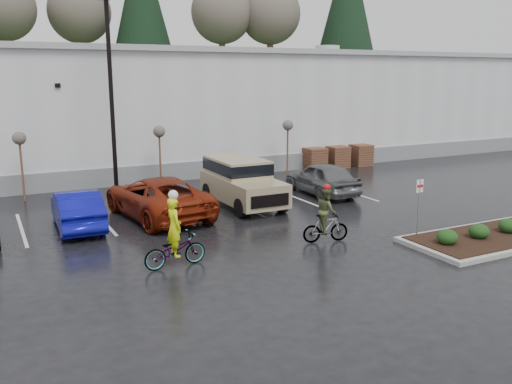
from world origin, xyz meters
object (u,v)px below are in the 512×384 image
car_grey (322,178)px  pallet_stack_c (361,155)px  pallet_stack_b (337,157)px  sapling_west (20,142)px  lamppost (110,75)px  car_red (157,197)px  suv_tan (243,183)px  cyclist_hivis (175,243)px  pallet_stack_a (314,159)px  cyclist_olive (326,221)px  fire_lane_sign (419,201)px  sapling_east (288,128)px  sapling_mid (159,135)px  car_blue (77,209)px

car_grey → pallet_stack_c: bearing=-138.4°
pallet_stack_b → sapling_west: bearing=-176.9°
lamppost → car_red: bearing=-81.9°
suv_tan → cyclist_hivis: cyclist_hivis is taller
pallet_stack_a → cyclist_olive: (-7.67, -12.50, 0.09)m
pallet_stack_a → car_red: bearing=-151.2°
cyclist_hivis → fire_lane_sign: bearing=-103.1°
car_grey → cyclist_hivis: cyclist_hivis is taller
fire_lane_sign → cyclist_hivis: 8.56m
lamppost → suv_tan: bearing=-43.9°
car_grey → pallet_stack_b: bearing=-129.9°
sapling_west → sapling_east: size_ratio=1.00×
lamppost → suv_tan: (4.58, -4.40, -4.66)m
pallet_stack_a → pallet_stack_b: same height
lamppost → sapling_east: 10.48m
pallet_stack_c → sapling_mid: bearing=-175.8°
fire_lane_sign → cyclist_hivis: (-8.44, 1.30, -0.67)m
sapling_mid → cyclist_olive: 11.90m
pallet_stack_c → suv_tan: (-11.42, -6.40, 0.35)m
cyclist_hivis → lamppost: bearing=-7.8°
sapling_mid → suv_tan: sapling_mid is taller
sapling_west → pallet_stack_a: sapling_west is taller
car_grey → cyclist_olive: 7.76m
suv_tan → cyclist_olive: size_ratio=2.47×
sapling_east → pallet_stack_c: (6.00, 1.00, -2.05)m
sapling_east → fire_lane_sign: (-2.20, -12.80, -1.32)m
sapling_west → car_blue: bearing=-75.9°
pallet_stack_a → car_grey: car_grey is taller
sapling_mid → sapling_east: (7.50, 0.00, 0.00)m
sapling_mid → car_red: 6.12m
suv_tan → sapling_west: bearing=147.8°
sapling_west → pallet_stack_a: 16.66m
lamppost → cyclist_olive: (4.83, -10.50, -4.92)m
sapling_east → pallet_stack_c: size_ratio=2.37×
sapling_east → car_grey: sapling_east is taller
sapling_west → suv_tan: 10.27m
lamppost → cyclist_olive: 12.56m
lamppost → pallet_stack_c: (16.00, 2.00, -5.01)m
pallet_stack_a → fire_lane_sign: (-4.70, -13.80, 0.73)m
sapling_east → cyclist_hivis: (-10.64, -11.50, -1.99)m
sapling_east → sapling_west: bearing=180.0°
sapling_west → car_blue: sapling_west is taller
pallet_stack_b → pallet_stack_c: (1.80, 0.00, 0.00)m
car_blue → fire_lane_sign: bearing=147.6°
car_blue → cyclist_olive: size_ratio=2.16×
cyclist_hivis → cyclist_olive: (5.46, -0.00, 0.03)m
car_grey → cyclist_hivis: (-9.67, -6.52, -0.06)m
sapling_west → sapling_mid: (6.50, 0.00, 0.00)m
sapling_east → car_grey: bearing=-101.0°
sapling_east → pallet_stack_c: bearing=9.5°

